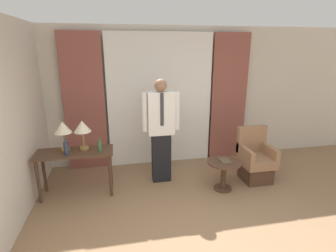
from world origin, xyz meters
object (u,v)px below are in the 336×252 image
table_lamp_left (63,129)px  armchair (255,161)px  bottle_near_edge (100,146)px  book (225,161)px  bottle_by_lamp (66,148)px  table_lamp_right (82,128)px  side_table (224,171)px  person (161,128)px  desk (75,159)px

table_lamp_left → armchair: 3.29m
bottle_near_edge → book: 2.02m
bottle_by_lamp → book: bearing=-5.2°
table_lamp_right → side_table: 2.39m
table_lamp_right → side_table: size_ratio=0.85×
table_lamp_right → book: bearing=-10.6°
bottle_near_edge → person: 1.06m
bottle_by_lamp → book: (2.47, -0.23, -0.32)m
bottle_by_lamp → armchair: size_ratio=0.27×
table_lamp_left → bottle_by_lamp: size_ratio=1.87×
side_table → table_lamp_right: bearing=169.4°
person → bottle_near_edge: bearing=-165.3°
table_lamp_right → bottle_near_edge: table_lamp_right is taller
desk → table_lamp_left: 0.51m
table_lamp_left → bottle_by_lamp: 0.32m
table_lamp_left → book: bearing=-9.4°
bottle_near_edge → person: bearing=14.7°
bottle_near_edge → person: (1.01, 0.26, 0.16)m
table_lamp_left → side_table: table_lamp_left is taller
bottle_near_edge → side_table: size_ratio=0.41×
table_lamp_left → armchair: size_ratio=0.50×
desk → book: size_ratio=5.32×
table_lamp_right → bottle_by_lamp: 0.40m
table_lamp_left → bottle_near_edge: size_ratio=2.09×
bottle_by_lamp → desk: bearing=51.0°
table_lamp_right → armchair: 3.01m
table_lamp_right → side_table: table_lamp_right is taller
armchair → bottle_by_lamp: bearing=180.0°
armchair → book: bearing=-161.8°
person → armchair: bearing=-10.0°
desk → armchair: (3.06, -0.11, -0.25)m
bottle_near_edge → side_table: bottle_near_edge is taller
table_lamp_left → person: bearing=3.6°
desk → side_table: 2.41m
bottle_near_edge → table_lamp_left: bearing=162.8°
person → book: size_ratio=8.15×
table_lamp_right → bottle_by_lamp: bearing=-140.4°
desk → side_table: (2.37, -0.33, -0.27)m
armchair → side_table: bearing=-162.1°
table_lamp_right → person: bearing=4.4°
bottle_by_lamp → table_lamp_right: bearing=39.6°
bottle_by_lamp → side_table: bearing=-5.2°
person → side_table: size_ratio=3.28×
desk → side_table: desk is taller
bottle_near_edge → table_lamp_right: bearing=146.4°
desk → armchair: size_ratio=1.25×
desk → book: (2.38, -0.34, -0.10)m
table_lamp_left → bottle_by_lamp: table_lamp_left is taller
armchair → table_lamp_left: bearing=176.5°
desk → armchair: bearing=-2.1°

